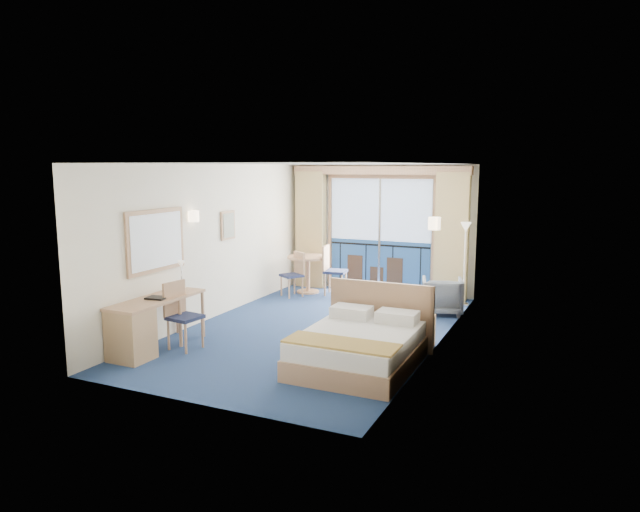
{
  "coord_description": "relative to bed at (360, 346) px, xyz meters",
  "views": [
    {
      "loc": [
        3.81,
        -8.24,
        2.66
      ],
      "look_at": [
        -0.02,
        0.2,
        1.2
      ],
      "focal_mm": 32.0,
      "sensor_mm": 36.0,
      "label": 1
    }
  ],
  "objects": [
    {
      "name": "room_walls",
      "position": [
        -1.26,
        1.32,
        1.5
      ],
      "size": [
        4.04,
        6.54,
        2.72
      ],
      "color": "silver",
      "rests_on": "ground"
    },
    {
      "name": "round_table",
      "position": [
        -2.6,
        3.8,
        0.31
      ],
      "size": [
        0.87,
        0.87,
        0.78
      ],
      "color": "tan",
      "rests_on": "ground"
    },
    {
      "name": "curtain_right",
      "position": [
        0.29,
        4.39,
        1.0
      ],
      "size": [
        0.65,
        0.22,
        2.55
      ],
      "primitive_type": "cube",
      "color": "tan",
      "rests_on": "room_walls"
    },
    {
      "name": "desk",
      "position": [
        -2.97,
        -0.96,
        0.14
      ],
      "size": [
        0.56,
        1.62,
        0.76
      ],
      "color": "tan",
      "rests_on": "ground"
    },
    {
      "name": "desk_chair",
      "position": [
        -2.68,
        -0.36,
        0.28
      ],
      "size": [
        0.48,
        0.48,
        0.99
      ],
      "rotation": [
        0.0,
        0.0,
        1.44
      ],
      "color": "#1C2342",
      "rests_on": "ground"
    },
    {
      "name": "armchair",
      "position": [
        0.39,
        3.23,
        0.05
      ],
      "size": [
        0.87,
        0.89,
        0.66
      ],
      "primitive_type": "imported",
      "rotation": [
        0.0,
        0.0,
        3.42
      ],
      "color": "#40464E",
      "rests_on": "ground"
    },
    {
      "name": "table_chair_b",
      "position": [
        -2.7,
        3.39,
        0.24
      ],
      "size": [
        0.54,
        0.55,
        0.91
      ],
      "rotation": [
        0.0,
        0.0,
        -0.56
      ],
      "color": "#1C2342",
      "rests_on": "ground"
    },
    {
      "name": "floor",
      "position": [
        -1.26,
        1.32,
        -0.28
      ],
      "size": [
        6.5,
        6.5,
        0.0
      ],
      "primitive_type": "plane",
      "color": "navy",
      "rests_on": "ground"
    },
    {
      "name": "bed",
      "position": [
        0.0,
        0.0,
        0.0
      ],
      "size": [
        1.58,
        1.88,
        0.99
      ],
      "color": "tan",
      "rests_on": "ground"
    },
    {
      "name": "table_chair_a",
      "position": [
        -2.07,
        3.83,
        0.3
      ],
      "size": [
        0.51,
        0.5,
        1.03
      ],
      "rotation": [
        0.0,
        0.0,
        1.72
      ],
      "color": "#1C2342",
      "rests_on": "ground"
    },
    {
      "name": "nightstand",
      "position": [
        0.54,
        1.12,
        -0.03
      ],
      "size": [
        0.37,
        0.35,
        0.49
      ],
      "primitive_type": "cube",
      "color": "tan",
      "rests_on": "ground"
    },
    {
      "name": "sconce_right",
      "position": [
        0.68,
        1.17,
        1.57
      ],
      "size": [
        0.18,
        0.18,
        0.18
      ],
      "primitive_type": "cylinder",
      "color": "#FFDEB2",
      "rests_on": "room_walls"
    },
    {
      "name": "balcony_door",
      "position": [
        -1.27,
        4.54,
        0.87
      ],
      "size": [
        2.36,
        0.03,
        2.52
      ],
      "color": "navy",
      "rests_on": "room_walls"
    },
    {
      "name": "wall_print",
      "position": [
        -3.23,
        1.77,
        1.32
      ],
      "size": [
        0.04,
        0.42,
        0.52
      ],
      "color": "tan",
      "rests_on": "room_walls"
    },
    {
      "name": "pelmet",
      "position": [
        -1.26,
        4.42,
        2.3
      ],
      "size": [
        3.8,
        0.25,
        0.18
      ],
      "primitive_type": "cube",
      "color": "tan",
      "rests_on": "room_walls"
    },
    {
      "name": "folder",
      "position": [
        -2.94,
        -0.56,
        0.5
      ],
      "size": [
        0.32,
        0.25,
        0.03
      ],
      "primitive_type": "cube",
      "rotation": [
        0.0,
        0.0,
        0.14
      ],
      "color": "black",
      "rests_on": "desk"
    },
    {
      "name": "sconce_left",
      "position": [
        -3.2,
        0.72,
        1.57
      ],
      "size": [
        0.18,
        0.18,
        0.18
      ],
      "primitive_type": "cylinder",
      "color": "#FFDEB2",
      "rests_on": "room_walls"
    },
    {
      "name": "desk_lamp",
      "position": [
        -2.97,
        0.07,
        0.81
      ],
      "size": [
        0.12,
        0.12,
        0.44
      ],
      "color": "silver",
      "rests_on": "desk"
    },
    {
      "name": "floor_lamp",
      "position": [
        0.62,
        4.05,
        0.94
      ],
      "size": [
        0.22,
        0.22,
        1.61
      ],
      "color": "silver",
      "rests_on": "ground"
    },
    {
      "name": "mirror",
      "position": [
        -3.23,
        -0.18,
        1.27
      ],
      "size": [
        0.05,
        1.25,
        0.95
      ],
      "color": "tan",
      "rests_on": "room_walls"
    },
    {
      "name": "phone",
      "position": [
        0.59,
        1.1,
        0.25
      ],
      "size": [
        0.2,
        0.18,
        0.07
      ],
      "primitive_type": "cube",
      "rotation": [
        0.0,
        0.0,
        0.37
      ],
      "color": "silver",
      "rests_on": "nightstand"
    },
    {
      "name": "curtain_left",
      "position": [
        -2.81,
        4.39,
        1.0
      ],
      "size": [
        0.65,
        0.22,
        2.55
      ],
      "primitive_type": "cube",
      "color": "tan",
      "rests_on": "room_walls"
    }
  ]
}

